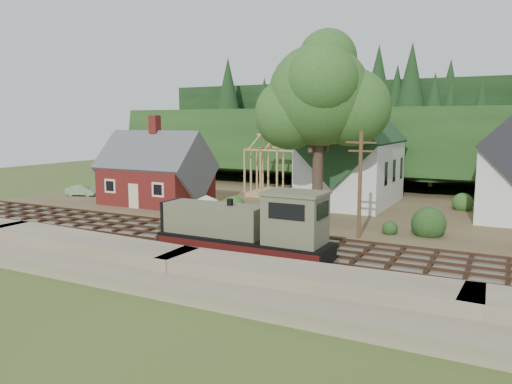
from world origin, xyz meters
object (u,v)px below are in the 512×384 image
at_px(car_blue, 266,207).
at_px(car_green, 82,191).
at_px(patio_set, 206,199).
at_px(locomotive, 249,230).

height_order(car_blue, car_green, car_blue).
height_order(car_blue, patio_set, patio_set).
bearing_deg(locomotive, patio_set, 135.60).
height_order(locomotive, patio_set, locomotive).
relative_size(locomotive, car_green, 3.06).
xyz_separation_m(car_green, patio_set, (20.56, -5.62, 1.28)).
distance_m(locomotive, car_green, 32.49).
bearing_deg(locomotive, car_green, 154.22).
bearing_deg(locomotive, car_blue, 112.53).
bearing_deg(patio_set, car_green, 164.71).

